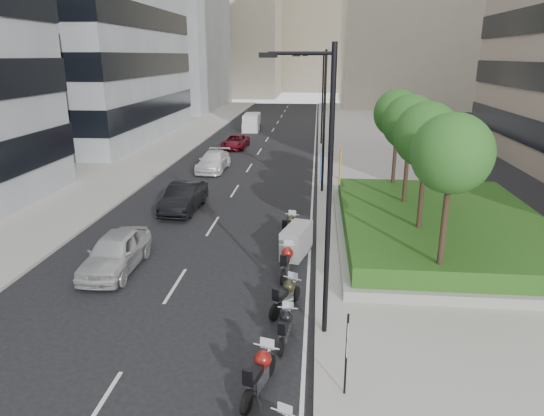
# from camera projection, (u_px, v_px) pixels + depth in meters

# --- Properties ---
(ground) EXTENTS (160.00, 160.00, 0.00)m
(ground) POSITION_uv_depth(u_px,v_px,m) (186.00, 345.00, 15.12)
(ground) COLOR black
(ground) RESTS_ON ground
(sidewalk_right) EXTENTS (10.00, 100.00, 0.15)m
(sidewalk_right) POSITION_uv_depth(u_px,v_px,m) (375.00, 157.00, 42.78)
(sidewalk_right) COLOR #9E9B93
(sidewalk_right) RESTS_ON ground
(sidewalk_left) EXTENTS (8.00, 100.00, 0.15)m
(sidewalk_left) POSITION_uv_depth(u_px,v_px,m) (144.00, 153.00, 44.66)
(sidewalk_left) COLOR #9E9B93
(sidewalk_left) RESTS_ON ground
(lane_edge) EXTENTS (0.12, 100.00, 0.01)m
(lane_edge) POSITION_uv_depth(u_px,v_px,m) (314.00, 157.00, 43.28)
(lane_edge) COLOR silver
(lane_edge) RESTS_ON ground
(lane_centre) EXTENTS (0.12, 100.00, 0.01)m
(lane_centre) POSITION_uv_depth(u_px,v_px,m) (257.00, 156.00, 43.74)
(lane_centre) COLOR silver
(lane_centre) RESTS_ON ground
(building_grey_far) EXTENTS (22.00, 26.00, 30.00)m
(building_grey_far) POSITION_uv_depth(u_px,v_px,m) (150.00, 15.00, 79.22)
(building_grey_far) COLOR gray
(building_grey_far) RESTS_ON ground
(building_cream_left) EXTENTS (26.00, 24.00, 34.00)m
(building_cream_left) POSITION_uv_depth(u_px,v_px,m) (221.00, 16.00, 106.57)
(building_cream_left) COLOR #B7AD93
(building_cream_left) RESTS_ON ground
(building_cream_centre) EXTENTS (30.00, 24.00, 38.00)m
(building_cream_centre) POSITION_uv_depth(u_px,v_px,m) (313.00, 13.00, 123.17)
(building_cream_centre) COLOR #B7AD93
(building_cream_centre) RESTS_ON ground
(planter) EXTENTS (10.00, 14.00, 0.40)m
(planter) POSITION_uv_depth(u_px,v_px,m) (440.00, 233.00, 23.62)
(planter) COLOR gray
(planter) RESTS_ON sidewalk_right
(hedge) EXTENTS (9.40, 13.40, 0.80)m
(hedge) POSITION_uv_depth(u_px,v_px,m) (441.00, 222.00, 23.44)
(hedge) COLOR #144413
(hedge) RESTS_ON planter
(tree_0) EXTENTS (2.80, 2.80, 6.30)m
(tree_0) POSITION_uv_depth(u_px,v_px,m) (452.00, 154.00, 16.53)
(tree_0) COLOR #332319
(tree_0) RESTS_ON planter
(tree_1) EXTENTS (2.80, 2.80, 6.30)m
(tree_1) POSITION_uv_depth(u_px,v_px,m) (427.00, 136.00, 20.33)
(tree_1) COLOR #332319
(tree_1) RESTS_ON planter
(tree_2) EXTENTS (2.80, 2.80, 6.30)m
(tree_2) POSITION_uv_depth(u_px,v_px,m) (410.00, 123.00, 24.13)
(tree_2) COLOR #332319
(tree_2) RESTS_ON planter
(tree_3) EXTENTS (2.80, 2.80, 6.30)m
(tree_3) POSITION_uv_depth(u_px,v_px,m) (398.00, 114.00, 27.93)
(tree_3) COLOR #332319
(tree_3) RESTS_ON planter
(lamp_post_0) EXTENTS (2.34, 0.45, 9.00)m
(lamp_post_0) POSITION_uv_depth(u_px,v_px,m) (324.00, 183.00, 14.18)
(lamp_post_0) COLOR black
(lamp_post_0) RESTS_ON ground
(lamp_post_1) EXTENTS (2.34, 0.45, 9.00)m
(lamp_post_1) POSITION_uv_depth(u_px,v_px,m) (322.00, 115.00, 30.32)
(lamp_post_1) COLOR black
(lamp_post_1) RESTS_ON ground
(lamp_post_2) EXTENTS (2.34, 0.45, 9.00)m
(lamp_post_2) POSITION_uv_depth(u_px,v_px,m) (321.00, 94.00, 47.41)
(lamp_post_2) COLOR black
(lamp_post_2) RESTS_ON ground
(parking_sign) EXTENTS (0.06, 0.32, 2.50)m
(parking_sign) POSITION_uv_depth(u_px,v_px,m) (347.00, 350.00, 12.36)
(parking_sign) COLOR black
(parking_sign) RESTS_ON ground
(motorcycle_1) EXTENTS (0.88, 2.19, 1.11)m
(motorcycle_1) POSITION_uv_depth(u_px,v_px,m) (259.00, 373.00, 12.84)
(motorcycle_1) COLOR black
(motorcycle_1) RESTS_ON ground
(motorcycle_2) EXTENTS (0.66, 1.96, 0.98)m
(motorcycle_2) POSITION_uv_depth(u_px,v_px,m) (285.00, 327.00, 15.15)
(motorcycle_2) COLOR black
(motorcycle_2) RESTS_ON ground
(motorcycle_3) EXTENTS (1.04, 1.98, 1.06)m
(motorcycle_3) POSITION_uv_depth(u_px,v_px,m) (286.00, 296.00, 17.05)
(motorcycle_3) COLOR black
(motorcycle_3) RESTS_ON ground
(motorcycle_4) EXTENTS (0.75, 2.26, 1.12)m
(motorcycle_4) POSITION_uv_depth(u_px,v_px,m) (286.00, 262.00, 19.78)
(motorcycle_4) COLOR black
(motorcycle_4) RESTS_ON ground
(motorcycle_5) EXTENTS (1.44, 2.38, 1.35)m
(motorcycle_5) POSITION_uv_depth(u_px,v_px,m) (296.00, 241.00, 21.79)
(motorcycle_5) COLOR black
(motorcycle_5) RESTS_ON ground
(motorcycle_6) EXTENTS (0.78, 2.09, 1.06)m
(motorcycle_6) POSITION_uv_depth(u_px,v_px,m) (289.00, 226.00, 23.96)
(motorcycle_6) COLOR black
(motorcycle_6) RESTS_ON ground
(car_a) EXTENTS (1.93, 4.71, 1.60)m
(car_a) POSITION_uv_depth(u_px,v_px,m) (116.00, 252.00, 20.23)
(car_a) COLOR #B5B5B7
(car_a) RESTS_ON ground
(car_b) EXTENTS (1.83, 4.88, 1.59)m
(car_b) POSITION_uv_depth(u_px,v_px,m) (184.00, 197.00, 28.05)
(car_b) COLOR black
(car_b) RESTS_ON ground
(car_c) EXTENTS (2.16, 5.06, 1.45)m
(car_c) POSITION_uv_depth(u_px,v_px,m) (213.00, 161.00, 37.92)
(car_c) COLOR white
(car_c) RESTS_ON ground
(car_d) EXTENTS (2.32, 4.70, 1.28)m
(car_d) POSITION_uv_depth(u_px,v_px,m) (236.00, 142.00, 47.05)
(car_d) COLOR maroon
(car_d) RESTS_ON ground
(delivery_van) EXTENTS (1.94, 4.72, 1.96)m
(delivery_van) POSITION_uv_depth(u_px,v_px,m) (252.00, 123.00, 57.97)
(delivery_van) COLOR white
(delivery_van) RESTS_ON ground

